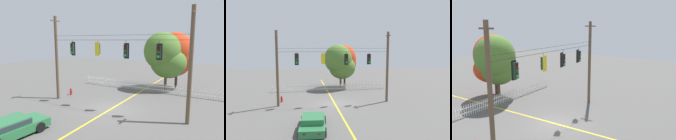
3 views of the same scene
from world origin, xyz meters
TOP-DOWN VIEW (x-y plane):
  - ground at (0.00, 0.00)m, footprint 80.00×80.00m
  - lane_centerline_stripe at (0.00, 0.00)m, footprint 0.16×36.00m
  - signal_support_span at (0.00, -0.00)m, footprint 12.60×1.10m
  - traffic_signal_southbound_primary at (-4.12, 0.01)m, footprint 0.43×0.38m
  - traffic_signal_northbound_secondary at (-1.30, -0.01)m, footprint 0.43×0.38m
  - traffic_signal_westbound_side at (1.33, 0.01)m, footprint 0.43×0.38m
  - traffic_signal_eastbound_side at (3.97, 0.01)m, footprint 0.43×0.38m
  - white_picket_fence at (0.40, 7.24)m, footprint 16.84×0.06m
  - autumn_maple_near_fence at (2.16, 8.73)m, footprint 4.83×4.08m
  - autumn_maple_mid at (2.89, 10.12)m, footprint 4.35×4.07m

SIDE VIEW (x-z plane):
  - ground at x=0.00m, z-range 0.00..0.00m
  - lane_centerline_stripe at x=0.00m, z-range 0.00..0.01m
  - white_picket_fence at x=0.40m, z-range 0.00..1.03m
  - autumn_maple_mid at x=2.89m, z-range 0.55..7.32m
  - autumn_maple_near_fence at x=2.16m, z-range 0.63..7.40m
  - signal_support_span at x=0.00m, z-range 0.08..8.17m
  - traffic_signal_eastbound_side at x=3.97m, z-range 4.26..5.71m
  - traffic_signal_westbound_side at x=1.33m, z-range 4.26..5.72m
  - traffic_signal_southbound_primary at x=-4.12m, z-range 4.33..5.76m
  - traffic_signal_northbound_secondary at x=-1.30m, z-range 4.42..5.75m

